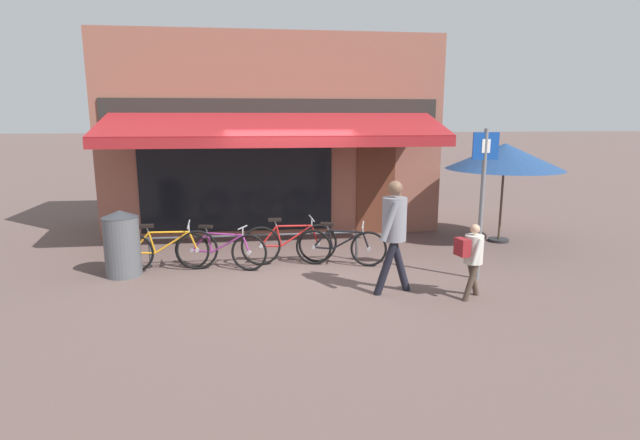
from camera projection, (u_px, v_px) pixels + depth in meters
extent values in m
plane|color=brown|center=(296.00, 269.00, 9.06)|extent=(160.00, 160.00, 0.00)
cube|color=#8E5647|center=(272.00, 134.00, 12.56)|extent=(7.78, 3.00, 4.54)
cube|color=black|center=(237.00, 183.00, 11.19)|extent=(4.28, 0.04, 2.18)
cube|color=#5B2D1E|center=(376.00, 189.00, 11.63)|extent=(0.90, 0.04, 2.10)
cube|color=#282623|center=(274.00, 109.00, 10.96)|extent=(7.39, 0.06, 0.44)
cube|color=maroon|center=(276.00, 124.00, 10.19)|extent=(7.00, 1.78, 0.50)
cube|color=maroon|center=(278.00, 143.00, 9.40)|extent=(7.00, 0.03, 0.20)
cylinder|color=#47494F|center=(256.00, 235.00, 9.25)|extent=(3.92, 0.04, 0.04)
cylinder|color=#47494F|center=(150.00, 253.00, 9.06)|extent=(0.04, 0.04, 0.55)
cylinder|color=#47494F|center=(356.00, 246.00, 9.55)|extent=(0.04, 0.04, 0.55)
torus|color=black|center=(197.00, 250.00, 8.92)|extent=(0.74, 0.14, 0.74)
cylinder|color=#9E9EA3|center=(197.00, 250.00, 8.92)|extent=(0.07, 0.07, 0.07)
torus|color=black|center=(132.00, 253.00, 8.72)|extent=(0.74, 0.14, 0.74)
cylinder|color=#9E9EA3|center=(132.00, 253.00, 8.72)|extent=(0.07, 0.07, 0.07)
cylinder|color=orange|center=(172.00, 242.00, 8.80)|extent=(0.62, 0.04, 0.39)
cylinder|color=orange|center=(169.00, 232.00, 8.74)|extent=(0.68, 0.07, 0.05)
cylinder|color=orange|center=(152.00, 243.00, 8.74)|extent=(0.13, 0.08, 0.39)
cylinder|color=orange|center=(144.00, 253.00, 8.76)|extent=(0.39, 0.06, 0.05)
cylinder|color=orange|center=(140.00, 243.00, 8.70)|extent=(0.33, 0.05, 0.39)
cylinder|color=orange|center=(193.00, 241.00, 8.86)|extent=(0.16, 0.08, 0.36)
cylinder|color=#9E9EA3|center=(148.00, 230.00, 8.66)|extent=(0.06, 0.04, 0.11)
cube|color=black|center=(146.00, 226.00, 8.64)|extent=(0.25, 0.12, 0.06)
cylinder|color=#9E9EA3|center=(189.00, 228.00, 8.79)|extent=(0.03, 0.04, 0.14)
cylinder|color=#9E9EA3|center=(189.00, 224.00, 8.77)|extent=(0.05, 0.52, 0.06)
torus|color=black|center=(249.00, 253.00, 8.90)|extent=(0.67, 0.28, 0.66)
cylinder|color=#9E9EA3|center=(249.00, 253.00, 8.90)|extent=(0.09, 0.08, 0.07)
torus|color=black|center=(192.00, 250.00, 9.05)|extent=(0.67, 0.28, 0.66)
cylinder|color=#9E9EA3|center=(192.00, 250.00, 9.05)|extent=(0.09, 0.08, 0.07)
cylinder|color=#892D7A|center=(227.00, 244.00, 8.94)|extent=(0.59, 0.17, 0.35)
cylinder|color=#892D7A|center=(225.00, 234.00, 8.92)|extent=(0.64, 0.21, 0.05)
cylinder|color=#892D7A|center=(210.00, 243.00, 8.98)|extent=(0.12, 0.10, 0.35)
cylinder|color=#892D7A|center=(202.00, 251.00, 9.02)|extent=(0.37, 0.14, 0.05)
cylinder|color=#892D7A|center=(200.00, 242.00, 9.01)|extent=(0.32, 0.09, 0.35)
cylinder|color=#892D7A|center=(246.00, 244.00, 8.89)|extent=(0.15, 0.10, 0.32)
cylinder|color=#9E9EA3|center=(207.00, 230.00, 8.96)|extent=(0.06, 0.05, 0.11)
cube|color=black|center=(206.00, 226.00, 8.96)|extent=(0.26, 0.17, 0.06)
cylinder|color=#9E9EA3|center=(243.00, 231.00, 8.87)|extent=(0.04, 0.04, 0.14)
cylinder|color=#9E9EA3|center=(243.00, 227.00, 8.86)|extent=(0.16, 0.51, 0.07)
torus|color=black|center=(318.00, 243.00, 9.39)|extent=(0.74, 0.09, 0.74)
cylinder|color=#9E9EA3|center=(318.00, 243.00, 9.39)|extent=(0.07, 0.06, 0.07)
torus|color=black|center=(261.00, 246.00, 9.20)|extent=(0.74, 0.09, 0.74)
cylinder|color=#9E9EA3|center=(261.00, 246.00, 9.20)|extent=(0.07, 0.06, 0.07)
cylinder|color=#B21E1E|center=(296.00, 236.00, 9.28)|extent=(0.60, 0.06, 0.39)
cylinder|color=#B21E1E|center=(294.00, 226.00, 9.24)|extent=(0.66, 0.07, 0.05)
cylinder|color=#B21E1E|center=(279.00, 236.00, 9.22)|extent=(0.12, 0.04, 0.39)
cylinder|color=#B21E1E|center=(271.00, 246.00, 9.23)|extent=(0.38, 0.06, 0.05)
cylinder|color=#B21E1E|center=(269.00, 236.00, 9.19)|extent=(0.32, 0.05, 0.39)
cylinder|color=#B21E1E|center=(315.00, 235.00, 9.35)|extent=(0.15, 0.05, 0.36)
cylinder|color=#9E9EA3|center=(276.00, 224.00, 9.16)|extent=(0.05, 0.03, 0.11)
cube|color=black|center=(275.00, 220.00, 9.14)|extent=(0.25, 0.11, 0.05)
cylinder|color=#9E9EA3|center=(312.00, 222.00, 9.28)|extent=(0.03, 0.03, 0.14)
cylinder|color=#9E9EA3|center=(312.00, 218.00, 9.27)|extent=(0.05, 0.52, 0.03)
torus|color=black|center=(369.00, 249.00, 9.12)|extent=(0.67, 0.23, 0.67)
cylinder|color=#9E9EA3|center=(369.00, 249.00, 9.12)|extent=(0.08, 0.08, 0.07)
torus|color=black|center=(314.00, 247.00, 9.24)|extent=(0.67, 0.23, 0.67)
cylinder|color=#9E9EA3|center=(314.00, 247.00, 9.24)|extent=(0.08, 0.08, 0.07)
cylinder|color=black|center=(348.00, 241.00, 9.13)|extent=(0.55, 0.19, 0.36)
cylinder|color=black|center=(346.00, 231.00, 9.10)|extent=(0.62, 0.19, 0.05)
cylinder|color=black|center=(331.00, 240.00, 9.17)|extent=(0.11, 0.04, 0.35)
cylinder|color=black|center=(323.00, 248.00, 9.22)|extent=(0.35, 0.12, 0.05)
cylinder|color=black|center=(321.00, 239.00, 9.19)|extent=(0.30, 0.12, 0.35)
cylinder|color=black|center=(366.00, 241.00, 9.09)|extent=(0.15, 0.06, 0.32)
cylinder|color=#9E9EA3|center=(328.00, 228.00, 9.12)|extent=(0.06, 0.03, 0.11)
cube|color=black|center=(327.00, 224.00, 9.11)|extent=(0.26, 0.16, 0.05)
cylinder|color=#9E9EA3|center=(363.00, 229.00, 9.04)|extent=(0.03, 0.04, 0.14)
cylinder|color=#9E9EA3|center=(363.00, 225.00, 9.03)|extent=(0.15, 0.51, 0.04)
cylinder|color=black|center=(400.00, 265.00, 7.86)|extent=(0.37, 0.17, 0.88)
cylinder|color=black|center=(386.00, 268.00, 7.66)|extent=(0.37, 0.17, 0.88)
cylinder|color=gray|center=(394.00, 219.00, 7.61)|extent=(0.43, 0.43, 0.67)
sphere|color=brown|center=(395.00, 188.00, 7.51)|extent=(0.22, 0.22, 0.22)
cylinder|color=gray|center=(390.00, 222.00, 7.40)|extent=(0.31, 0.14, 0.60)
cylinder|color=gray|center=(396.00, 207.00, 7.80)|extent=(0.24, 0.18, 0.30)
cylinder|color=brown|center=(399.00, 201.00, 7.77)|extent=(0.18, 0.21, 0.45)
cube|color=black|center=(398.00, 188.00, 7.68)|extent=(0.03, 0.07, 0.14)
cylinder|color=#47382D|center=(473.00, 278.00, 7.65)|extent=(0.26, 0.14, 0.57)
cylinder|color=#47382D|center=(470.00, 283.00, 7.46)|extent=(0.26, 0.14, 0.57)
cylinder|color=beige|center=(474.00, 249.00, 7.45)|extent=(0.33, 0.33, 0.43)
sphere|color=tan|center=(475.00, 229.00, 7.39)|extent=(0.14, 0.14, 0.14)
cylinder|color=beige|center=(477.00, 252.00, 7.29)|extent=(0.21, 0.16, 0.39)
cylinder|color=beige|center=(471.00, 246.00, 7.62)|extent=(0.21, 0.16, 0.39)
cube|color=maroon|center=(462.00, 247.00, 7.38)|extent=(0.19, 0.26, 0.26)
cylinder|color=#515459|center=(122.00, 247.00, 8.57)|extent=(0.60, 0.60, 1.04)
cone|color=#33353A|center=(120.00, 214.00, 8.46)|extent=(0.61, 0.61, 0.12)
cylinder|color=slate|center=(481.00, 206.00, 8.26)|extent=(0.07, 0.07, 2.52)
cube|color=#14429E|center=(486.00, 146.00, 8.05)|extent=(0.44, 0.02, 0.44)
cube|color=white|center=(486.00, 146.00, 8.04)|extent=(0.14, 0.01, 0.22)
cylinder|color=#4C3D2D|center=(502.00, 194.00, 10.83)|extent=(0.05, 0.05, 2.11)
cone|color=navy|center=(505.00, 156.00, 10.67)|extent=(2.47, 2.47, 0.56)
cylinder|color=#262628|center=(498.00, 240.00, 11.04)|extent=(0.44, 0.44, 0.06)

